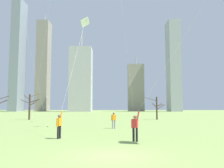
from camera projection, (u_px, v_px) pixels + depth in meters
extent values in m
plane|color=#7A934C|center=(112.00, 156.00, 10.36)|extent=(400.00, 400.00, 0.00)
cylinder|color=black|center=(133.00, 135.00, 14.84)|extent=(0.14, 0.14, 0.85)
cylinder|color=black|center=(136.00, 135.00, 14.73)|extent=(0.14, 0.14, 0.85)
cube|color=red|center=(135.00, 123.00, 14.85)|extent=(0.39, 0.35, 0.54)
sphere|color=#9E7051|center=(135.00, 117.00, 14.89)|extent=(0.22, 0.22, 0.22)
cylinder|color=red|center=(132.00, 124.00, 14.95)|extent=(0.09, 0.09, 0.55)
cylinder|color=red|center=(138.00, 116.00, 14.79)|extent=(0.22, 0.18, 0.56)
cylinder|color=black|center=(58.00, 132.00, 16.07)|extent=(0.14, 0.14, 0.85)
cylinder|color=black|center=(60.00, 132.00, 16.26)|extent=(0.14, 0.14, 0.85)
cube|color=orange|center=(59.00, 122.00, 16.23)|extent=(0.32, 0.39, 0.54)
sphere|color=brown|center=(59.00, 116.00, 16.27)|extent=(0.22, 0.22, 0.22)
cylinder|color=orange|center=(57.00, 123.00, 16.04)|extent=(0.09, 0.09, 0.55)
cylinder|color=orange|center=(61.00, 115.00, 16.47)|extent=(0.17, 0.22, 0.56)
cube|color=white|center=(85.00, 22.00, 21.98)|extent=(0.76, 0.87, 1.00)
cylinder|color=black|center=(85.00, 22.00, 21.98)|extent=(0.46, 0.12, 0.60)
cylinder|color=white|center=(82.00, 34.00, 21.93)|extent=(0.02, 0.02, 1.55)
cylinder|color=silver|center=(75.00, 60.00, 19.24)|extent=(1.05, 4.73, 8.07)
cylinder|color=gray|center=(114.00, 124.00, 23.91)|extent=(0.14, 0.14, 0.85)
cylinder|color=gray|center=(112.00, 124.00, 23.84)|extent=(0.14, 0.14, 0.85)
cube|color=orange|center=(113.00, 117.00, 23.94)|extent=(0.39, 0.30, 0.54)
sphere|color=brown|center=(113.00, 113.00, 23.98)|extent=(0.22, 0.22, 0.22)
cylinder|color=orange|center=(115.00, 118.00, 24.01)|extent=(0.09, 0.09, 0.55)
cylinder|color=orange|center=(111.00, 118.00, 23.87)|extent=(0.09, 0.09, 0.55)
cylinder|color=silver|center=(42.00, 54.00, 36.54)|extent=(2.14, 0.99, 20.48)
cylinder|color=#3F3833|center=(32.00, 122.00, 35.04)|extent=(0.10, 0.10, 0.08)
cylinder|color=silver|center=(24.00, 21.00, 24.28)|extent=(3.86, 5.38, 21.60)
cylinder|color=#3F3833|center=(47.00, 127.00, 25.88)|extent=(0.10, 0.10, 0.08)
cylinder|color=silver|center=(127.00, 54.00, 26.42)|extent=(1.85, 2.35, 15.89)
cylinder|color=#3F3833|center=(135.00, 126.00, 26.81)|extent=(0.10, 0.10, 0.08)
cylinder|color=#423326|center=(29.00, 107.00, 41.62)|extent=(0.32, 0.32, 4.41)
cylinder|color=#423326|center=(33.00, 103.00, 41.82)|extent=(1.24, 0.41, 0.82)
cylinder|color=#423326|center=(27.00, 97.00, 41.52)|extent=(0.96, 0.64, 0.80)
cylinder|color=#423326|center=(25.00, 102.00, 41.20)|extent=(1.30, 1.14, 0.70)
cylinder|color=#423326|center=(34.00, 101.00, 41.71)|extent=(1.72, 0.19, 0.69)
cylinder|color=#423326|center=(34.00, 95.00, 42.50)|extent=(1.34, 1.45, 0.67)
cylinder|color=#423326|center=(156.00, 108.00, 42.11)|extent=(0.28, 0.28, 3.98)
cylinder|color=#423326|center=(161.00, 107.00, 42.26)|extent=(1.60, 0.36, 0.91)
cylinder|color=#423326|center=(151.00, 99.00, 42.09)|extent=(2.11, 0.44, 0.69)
cylinder|color=#423326|center=(159.00, 105.00, 42.06)|extent=(1.09, 0.33, 0.42)
cylinder|color=#423326|center=(159.00, 104.00, 42.63)|extent=(1.25, 1.00, 0.76)
cylinder|color=#423326|center=(154.00, 105.00, 42.80)|extent=(0.69, 1.41, 0.86)
cylinder|color=#423326|center=(3.00, 98.00, 41.74)|extent=(1.96, 0.82, 0.82)
cylinder|color=#423326|center=(1.00, 102.00, 41.72)|extent=(1.67, 1.01, 1.00)
cube|color=gray|center=(136.00, 88.00, 142.58)|extent=(9.43, 5.64, 27.87)
cylinder|color=#99999E|center=(135.00, 60.00, 144.21)|extent=(0.80, 0.80, 5.06)
cube|color=gray|center=(18.00, 55.00, 136.54)|extent=(5.12, 11.42, 63.79)
cube|color=gray|center=(43.00, 66.00, 144.73)|extent=(6.96, 9.18, 54.49)
cylinder|color=#99999E|center=(44.00, 19.00, 147.62)|extent=(0.80, 0.80, 4.22)
cube|color=#B2B2B7|center=(81.00, 80.00, 130.57)|extent=(11.77, 11.21, 34.68)
cylinder|color=#99999E|center=(81.00, 41.00, 132.67)|extent=(0.80, 0.80, 7.96)
cube|color=#9EA3AD|center=(173.00, 66.00, 133.05)|extent=(6.13, 10.50, 50.45)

